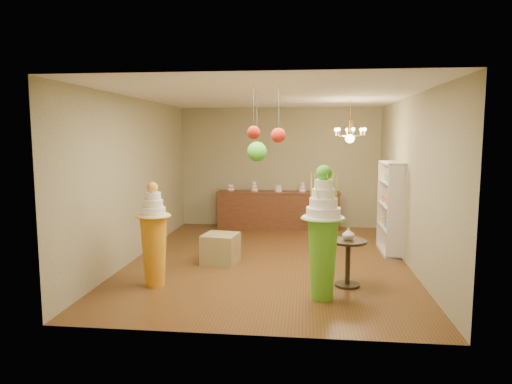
# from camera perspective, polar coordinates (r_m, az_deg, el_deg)

# --- Properties ---
(floor) EXTENTS (6.50, 6.50, 0.00)m
(floor) POSITION_cam_1_polar(r_m,az_deg,el_deg) (8.60, 1.57, -8.47)
(floor) COLOR #583618
(floor) RESTS_ON ground
(ceiling) EXTENTS (6.50, 6.50, 0.00)m
(ceiling) POSITION_cam_1_polar(r_m,az_deg,el_deg) (8.32, 1.64, 11.87)
(ceiling) COLOR white
(ceiling) RESTS_ON ground
(wall_back) EXTENTS (5.00, 0.04, 3.00)m
(wall_back) POSITION_cam_1_polar(r_m,az_deg,el_deg) (11.56, 2.91, 3.07)
(wall_back) COLOR #98916C
(wall_back) RESTS_ON ground
(wall_front) EXTENTS (5.00, 0.04, 3.00)m
(wall_front) POSITION_cam_1_polar(r_m,az_deg,el_deg) (5.12, -1.34, -1.98)
(wall_front) COLOR #98916C
(wall_front) RESTS_ON ground
(wall_left) EXTENTS (0.04, 6.50, 3.00)m
(wall_left) POSITION_cam_1_polar(r_m,az_deg,el_deg) (8.88, -14.70, 1.64)
(wall_left) COLOR #98916C
(wall_left) RESTS_ON ground
(wall_right) EXTENTS (0.04, 6.50, 3.00)m
(wall_right) POSITION_cam_1_polar(r_m,az_deg,el_deg) (8.50, 18.66, 1.27)
(wall_right) COLOR #98916C
(wall_right) RESTS_ON ground
(pedestal_green) EXTENTS (0.75, 0.75, 1.90)m
(pedestal_green) POSITION_cam_1_polar(r_m,az_deg,el_deg) (6.49, 8.35, -6.20)
(pedestal_green) COLOR #5BB427
(pedestal_green) RESTS_ON floor
(pedestal_orange) EXTENTS (0.56, 0.56, 1.61)m
(pedestal_orange) POSITION_cam_1_polar(r_m,az_deg,el_deg) (7.19, -12.62, -6.17)
(pedestal_orange) COLOR orange
(pedestal_orange) RESTS_ON floor
(burlap_riser) EXTENTS (0.68, 0.68, 0.54)m
(burlap_riser) POSITION_cam_1_polar(r_m,az_deg,el_deg) (8.33, -4.45, -7.09)
(burlap_riser) COLOR olive
(burlap_riser) RESTS_ON floor
(sideboard) EXTENTS (3.04, 0.54, 1.16)m
(sideboard) POSITION_cam_1_polar(r_m,az_deg,el_deg) (11.40, 2.79, -2.16)
(sideboard) COLOR #5A2F1C
(sideboard) RESTS_ON floor
(shelving_unit) EXTENTS (0.33, 1.20, 1.80)m
(shelving_unit) POSITION_cam_1_polar(r_m,az_deg,el_deg) (9.32, 16.49, -1.88)
(shelving_unit) COLOR beige
(shelving_unit) RESTS_ON floor
(round_table) EXTENTS (0.66, 0.66, 0.72)m
(round_table) POSITION_cam_1_polar(r_m,az_deg,el_deg) (7.18, 11.41, -7.90)
(round_table) COLOR black
(round_table) RESTS_ON floor
(vase) EXTENTS (0.20, 0.20, 0.19)m
(vase) POSITION_cam_1_polar(r_m,az_deg,el_deg) (7.09, 11.48, -5.16)
(vase) COLOR beige
(vase) RESTS_ON round_table
(pom_red_left) EXTENTS (0.21, 0.21, 0.80)m
(pom_red_left) POSITION_cam_1_polar(r_m,az_deg,el_deg) (6.47, 2.82, 7.11)
(pom_red_left) COLOR #413C2E
(pom_red_left) RESTS_ON ceiling
(pom_green_mid) EXTENTS (0.31, 0.31, 1.09)m
(pom_green_mid) POSITION_cam_1_polar(r_m,az_deg,el_deg) (7.06, 0.12, 5.09)
(pom_green_mid) COLOR #413C2E
(pom_green_mid) RESTS_ON ceiling
(pom_red_right) EXTENTS (0.18, 0.18, 0.75)m
(pom_red_right) POSITION_cam_1_polar(r_m,az_deg,el_deg) (6.28, -0.30, 7.47)
(pom_red_right) COLOR #413C2E
(pom_red_right) RESTS_ON ceiling
(chandelier) EXTENTS (0.87, 0.87, 0.85)m
(chandelier) POSITION_cam_1_polar(r_m,az_deg,el_deg) (9.13, 11.66, 6.91)
(chandelier) COLOR gold
(chandelier) RESTS_ON ceiling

